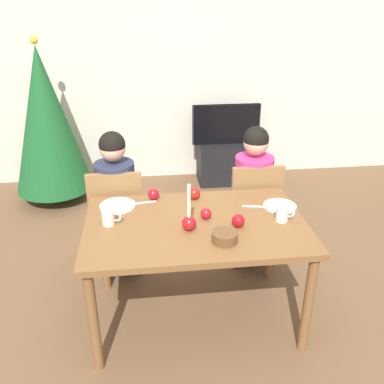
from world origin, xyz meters
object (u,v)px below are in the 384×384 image
tv (226,124)px  christmas_tree (46,121)px  person_left_child (117,206)px  dining_table (196,234)px  chair_left (118,215)px  mug_left (109,218)px  plate_left (118,206)px  person_right_child (252,199)px  plate_right (280,206)px  chair_right (253,207)px  tv_stand (225,162)px  apple_by_left_plate (153,194)px  bowl_walnuts (225,237)px  mug_right (283,214)px  apple_far_edge (194,193)px  apple_by_right_mug (206,214)px  candle_centerpiece (189,221)px  apple_near_candle (238,221)px

tv → christmas_tree: (-1.94, -0.26, 0.18)m
person_left_child → dining_table: bearing=-50.2°
chair_left → mug_left: size_ratio=7.40×
dining_table → person_left_child: (-0.53, 0.64, -0.10)m
plate_left → mug_left: bearing=-99.4°
person_right_child → tv: person_right_child is taller
plate_left → plate_right: bearing=-7.1°
dining_table → tv: tv is taller
dining_table → chair_right: bearing=48.3°
tv_stand → mug_left: 2.62m
person_right_child → tv: (0.11, 1.66, 0.14)m
tv_stand → plate_right: plate_right is taller
chair_left → apple_by_left_plate: chair_left is taller
dining_table → bowl_walnuts: bowl_walnuts is taller
dining_table → apple_by_left_plate: size_ratio=17.61×
mug_right → apple_far_edge: (-0.52, 0.38, -0.01)m
apple_by_left_plate → apple_by_right_mug: apple_by_left_plate is taller
chair_right → apple_far_edge: chair_right is taller
chair_right → tv_stand: size_ratio=1.41×
dining_table → mug_left: mug_left is taller
candle_centerpiece → mug_right: size_ratio=2.44×
chair_right → person_right_child: (-0.00, 0.03, 0.06)m
person_right_child → candle_centerpiece: 0.97m
tv → bowl_walnuts: size_ratio=5.15×
chair_left → christmas_tree: christmas_tree is taller
person_left_child → christmas_tree: size_ratio=0.68×
mug_right → mug_left: bearing=175.7°
mug_right → apple_near_candle: mug_right is taller
tv → apple_by_right_mug: bearing=-104.4°
mug_left → dining_table: bearing=-4.1°
mug_left → person_right_child: bearing=29.0°
mug_left → apple_by_left_plate: mug_left is taller
chair_left → candle_centerpiece: (0.48, -0.69, 0.30)m
plate_right → mug_right: bearing=-103.6°
bowl_walnuts → apple_by_left_plate: apple_by_left_plate is taller
bowl_walnuts → apple_far_edge: 0.59m
chair_left → person_right_child: (1.07, 0.03, 0.06)m
plate_left → apple_by_right_mug: bearing=-22.7°
dining_table → plate_right: size_ratio=6.28×
person_left_child → plate_left: bearing=-85.0°
candle_centerpiece → mug_left: 0.51m
mug_left → apple_by_right_mug: bearing=0.5°
plate_right → apple_by_left_plate: size_ratio=2.80×
tv_stand → candle_centerpiece: candle_centerpiece is taller
apple_far_edge → person_right_child: bearing=30.6°
christmas_tree → mug_left: size_ratio=14.10×
plate_left → dining_table: bearing=-29.5°
person_right_child → bowl_walnuts: size_ratio=7.64×
plate_right → apple_near_candle: 0.41m
chair_left → tv: 2.07m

